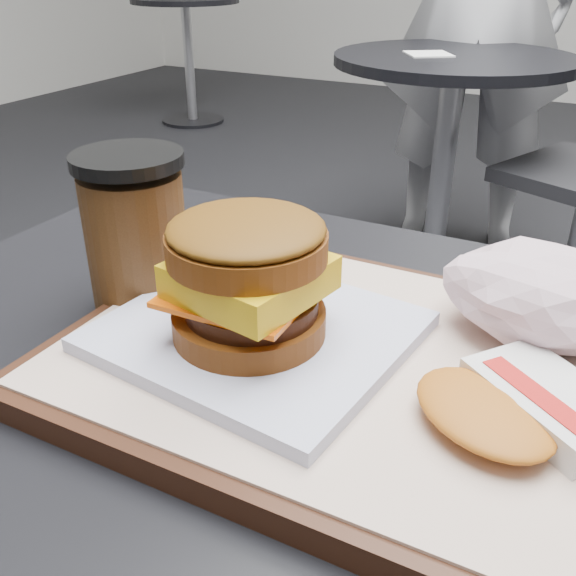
% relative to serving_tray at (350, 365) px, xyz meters
% --- Properties ---
extents(serving_tray, '(0.38, 0.28, 0.02)m').
position_rel_serving_tray_xyz_m(serving_tray, '(0.00, 0.00, 0.00)').
color(serving_tray, '#32190D').
rests_on(serving_tray, customer_table).
extents(breakfast_sandwich, '(0.21, 0.19, 0.09)m').
position_rel_serving_tray_xyz_m(breakfast_sandwich, '(-0.06, -0.02, 0.05)').
color(breakfast_sandwich, white).
rests_on(breakfast_sandwich, serving_tray).
extents(hash_brown, '(0.14, 0.13, 0.02)m').
position_rel_serving_tray_xyz_m(hash_brown, '(0.11, -0.02, 0.02)').
color(hash_brown, silver).
rests_on(hash_brown, serving_tray).
extents(crumpled_wrapper, '(0.13, 0.11, 0.06)m').
position_rel_serving_tray_xyz_m(crumpled_wrapper, '(0.11, 0.08, 0.04)').
color(crumpled_wrapper, silver).
rests_on(crumpled_wrapper, serving_tray).
extents(coffee_cup, '(0.08, 0.08, 0.12)m').
position_rel_serving_tray_xyz_m(coffee_cup, '(-0.18, 0.01, 0.05)').
color(coffee_cup, '#40240F').
rests_on(coffee_cup, customer_table).
extents(neighbor_table, '(0.70, 0.70, 0.75)m').
position_rel_serving_tray_xyz_m(neighbor_table, '(-0.34, 1.61, -0.23)').
color(neighbor_table, black).
rests_on(neighbor_table, ground).
extents(napkin, '(0.17, 0.17, 0.00)m').
position_rel_serving_tray_xyz_m(napkin, '(-0.41, 1.57, -0.03)').
color(napkin, white).
rests_on(napkin, neighbor_table).
extents(bg_table_mid, '(0.66, 0.66, 0.75)m').
position_rel_serving_tray_xyz_m(bg_table_mid, '(-2.39, 3.16, -0.22)').
color(bg_table_mid, black).
rests_on(bg_table_mid, ground).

